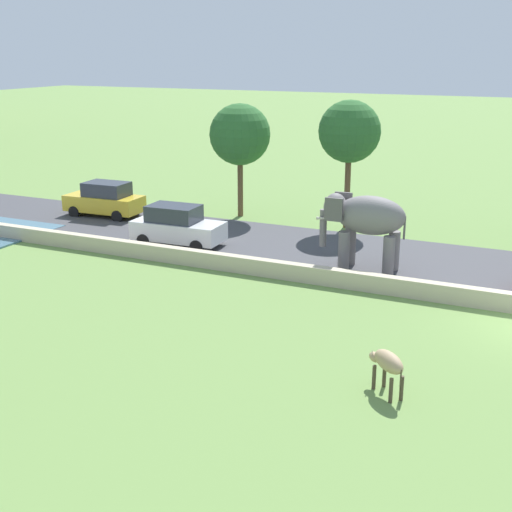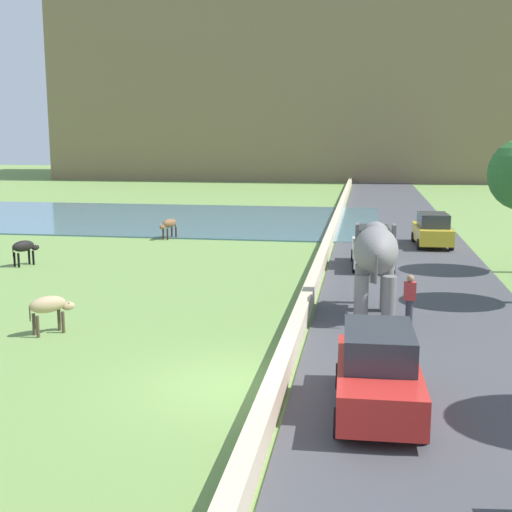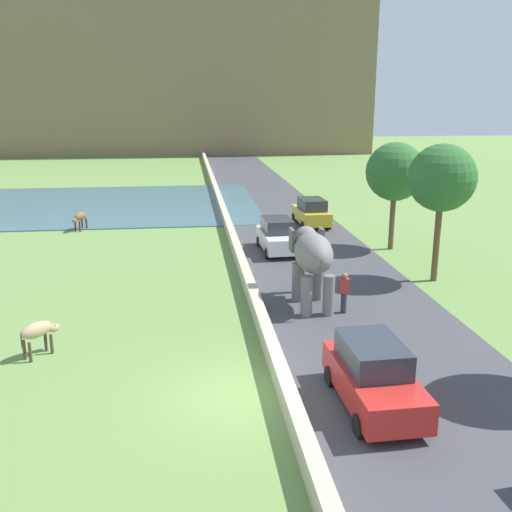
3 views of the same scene
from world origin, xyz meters
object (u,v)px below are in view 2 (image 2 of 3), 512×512
elephant (375,255)px  car_yellow (432,230)px  car_red (378,372)px  car_white (372,248)px  cow_tan (49,306)px  cow_brown (169,224)px  cow_black (24,247)px  person_beside_elephant (410,299)px

elephant → car_yellow: elephant is taller
car_red → elephant: bearing=90.0°
car_yellow → car_red: 22.53m
elephant → car_white: size_ratio=0.85×
elephant → cow_tan: (-9.49, -3.41, -1.20)m
car_red → cow_brown: bearing=116.4°
car_yellow → elephant: bearing=-102.2°
elephant → cow_brown: 18.88m
car_white → cow_black: (-15.48, -2.04, -0.06)m
car_yellow → car_red: (-3.15, -22.31, 0.00)m
cow_tan → cow_brown: bearing=95.6°
cow_tan → cow_black: bearing=121.5°
car_white → cow_brown: car_white is taller
elephant → person_beside_elephant: elephant is taller
person_beside_elephant → car_white: car_white is taller
elephant → car_white: bearing=90.0°
elephant → cow_brown: (-11.32, 15.06, -1.20)m
cow_brown → person_beside_elephant: bearing=-52.3°
cow_black → cow_brown: size_ratio=0.99×
car_red → cow_black: size_ratio=2.92×
cow_black → car_red: bearing=-42.2°
person_beside_elephant → car_yellow: (2.10, 15.58, 0.03)m
elephant → cow_black: size_ratio=2.50×
cow_black → cow_brown: 9.65m
car_red → cow_tan: (-9.49, 4.29, -0.06)m
person_beside_elephant → cow_black: size_ratio=1.17×
car_yellow → cow_tan: size_ratio=3.26×
car_yellow → car_white: size_ratio=1.00×
person_beside_elephant → car_red: 6.82m
car_white → cow_black: bearing=-172.5°
car_white → cow_black: size_ratio=2.93×
car_white → elephant: bearing=-90.0°
cow_black → cow_brown: (4.16, 8.70, 0.00)m
cow_black → cow_tan: (5.99, -9.76, 0.00)m
cow_tan → person_beside_elephant: bearing=13.1°
person_beside_elephant → car_white: size_ratio=0.40×
car_red → cow_black: (-15.48, 14.05, -0.06)m
car_white → cow_tan: 15.15m
car_red → car_white: bearing=90.0°
car_yellow → cow_brown: bearing=178.2°
elephant → cow_black: 16.78m
cow_tan → car_yellow: bearing=54.9°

